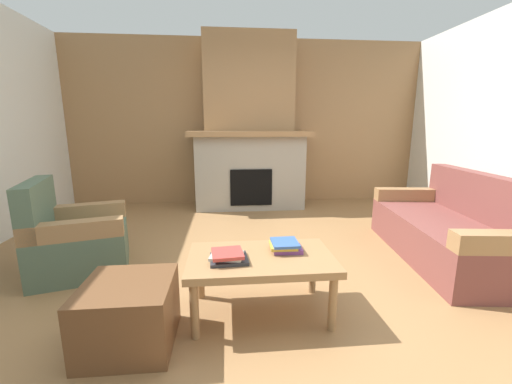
# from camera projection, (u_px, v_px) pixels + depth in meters

# --- Properties ---
(ground) EXTENTS (9.00, 9.00, 0.00)m
(ground) POSITION_uv_depth(u_px,v_px,m) (271.00, 279.00, 2.75)
(ground) COLOR olive
(wall_back_wood_panel) EXTENTS (6.00, 0.12, 2.70)m
(wall_back_wood_panel) POSITION_uv_depth(u_px,v_px,m) (248.00, 123.00, 5.39)
(wall_back_wood_panel) COLOR #997047
(wall_back_wood_panel) RESTS_ON ground
(fireplace) EXTENTS (1.90, 0.82, 2.70)m
(fireplace) POSITION_uv_depth(u_px,v_px,m) (249.00, 135.00, 5.07)
(fireplace) COLOR gray
(fireplace) RESTS_ON ground
(couch) EXTENTS (1.05, 1.89, 0.85)m
(couch) POSITION_uv_depth(u_px,v_px,m) (451.00, 231.00, 3.15)
(couch) COLOR brown
(couch) RESTS_ON ground
(armchair) EXTENTS (0.94, 0.94, 0.85)m
(armchair) POSITION_uv_depth(u_px,v_px,m) (75.00, 240.00, 2.87)
(armchair) COLOR #4C604C
(armchair) RESTS_ON ground
(coffee_table) EXTENTS (1.00, 0.60, 0.43)m
(coffee_table) POSITION_uv_depth(u_px,v_px,m) (261.00, 263.00, 2.19)
(coffee_table) COLOR #997047
(coffee_table) RESTS_ON ground
(ottoman) EXTENTS (0.52, 0.52, 0.40)m
(ottoman) POSITION_uv_depth(u_px,v_px,m) (129.00, 314.00, 1.90)
(ottoman) COLOR brown
(ottoman) RESTS_ON ground
(book_stack_near_edge) EXTENTS (0.26, 0.23, 0.07)m
(book_stack_near_edge) POSITION_uv_depth(u_px,v_px,m) (228.00, 256.00, 2.10)
(book_stack_near_edge) COLOR #2D2D33
(book_stack_near_edge) RESTS_ON coffee_table
(book_stack_center) EXTENTS (0.23, 0.21, 0.07)m
(book_stack_center) POSITION_uv_depth(u_px,v_px,m) (285.00, 246.00, 2.26)
(book_stack_center) COLOR #7A3D84
(book_stack_center) RESTS_ON coffee_table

